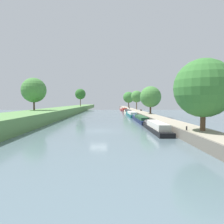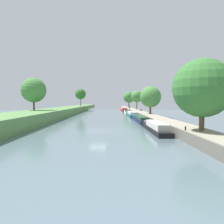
% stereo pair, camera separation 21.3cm
% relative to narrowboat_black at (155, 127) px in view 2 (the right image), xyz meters
% --- Properties ---
extents(ground_plane, '(160.00, 160.00, 0.00)m').
position_rel_narrowboat_black_xyz_m(ground_plane, '(-8.37, 0.23, -0.58)').
color(ground_plane, slate).
extents(left_grassy_bank, '(8.82, 260.00, 2.23)m').
position_rel_narrowboat_black_xyz_m(left_grassy_bank, '(-22.69, 0.23, 0.54)').
color(left_grassy_bank, '#5B894C').
rests_on(left_grassy_bank, ground_plane).
extents(right_towpath, '(3.46, 260.00, 1.10)m').
position_rel_narrowboat_black_xyz_m(right_towpath, '(3.27, 0.23, -0.02)').
color(right_towpath, '#9E937F').
rests_on(right_towpath, ground_plane).
extents(stone_quay, '(0.25, 260.00, 1.15)m').
position_rel_narrowboat_black_xyz_m(stone_quay, '(1.42, 0.23, 0.00)').
color(stone_quay, '#6B665B').
rests_on(stone_quay, ground_plane).
extents(narrowboat_black, '(1.86, 12.65, 2.01)m').
position_rel_narrowboat_black_xyz_m(narrowboat_black, '(0.00, 0.00, 0.00)').
color(narrowboat_black, black).
rests_on(narrowboat_black, ground_plane).
extents(narrowboat_navy, '(1.84, 15.63, 1.80)m').
position_rel_narrowboat_black_xyz_m(narrowboat_navy, '(-0.02, 14.92, -0.04)').
color(narrowboat_navy, '#141E42').
rests_on(narrowboat_navy, ground_plane).
extents(narrowboat_teal, '(2.10, 16.03, 2.05)m').
position_rel_narrowboat_black_xyz_m(narrowboat_teal, '(-0.12, 32.02, 0.01)').
color(narrowboat_teal, '#195B60').
rests_on(narrowboat_teal, ground_plane).
extents(narrowboat_cream, '(1.93, 14.60, 2.00)m').
position_rel_narrowboat_black_xyz_m(narrowboat_cream, '(0.14, 47.81, -0.02)').
color(narrowboat_cream, beige).
rests_on(narrowboat_cream, ground_plane).
extents(narrowboat_maroon, '(1.98, 12.70, 2.11)m').
position_rel_narrowboat_black_xyz_m(narrowboat_maroon, '(0.03, 62.29, 0.03)').
color(narrowboat_maroon, maroon).
rests_on(narrowboat_maroon, ground_plane).
extents(narrowboat_red, '(2.18, 13.50, 2.07)m').
position_rel_narrowboat_black_xyz_m(narrowboat_red, '(0.03, 76.58, -0.07)').
color(narrowboat_red, maroon).
rests_on(narrowboat_red, ground_plane).
extents(tree_rightbank_near, '(6.39, 6.39, 7.86)m').
position_rel_narrowboat_black_xyz_m(tree_rightbank_near, '(3.46, -7.68, 5.19)').
color(tree_rightbank_near, brown).
rests_on(tree_rightbank_near, right_towpath).
extents(tree_rightbank_midnear, '(5.63, 5.63, 7.34)m').
position_rel_narrowboat_black_xyz_m(tree_rightbank_midnear, '(4.31, 25.35, 5.05)').
color(tree_rightbank_midnear, '#4C3828').
rests_on(tree_rightbank_midnear, right_towpath).
extents(tree_rightbank_midfar, '(4.84, 4.84, 7.78)m').
position_rel_narrowboat_black_xyz_m(tree_rightbank_midfar, '(4.56, 55.26, 5.87)').
color(tree_rightbank_midfar, brown).
rests_on(tree_rightbank_midfar, right_towpath).
extents(tree_rightbank_far, '(6.14, 6.14, 8.76)m').
position_rel_narrowboat_black_xyz_m(tree_rightbank_far, '(4.03, 84.39, 6.21)').
color(tree_rightbank_far, '#4C3828').
rests_on(tree_rightbank_far, right_towpath).
extents(tree_leftbank_downstream, '(4.80, 4.80, 7.98)m').
position_rel_narrowboat_black_xyz_m(tree_leftbank_downstream, '(-19.83, 64.27, 7.22)').
color(tree_leftbank_downstream, brown).
rests_on(tree_leftbank_downstream, left_grassy_bank).
extents(tree_leftbank_upstream, '(5.94, 5.94, 7.83)m').
position_rel_narrowboat_black_xyz_m(tree_leftbank_upstream, '(-24.99, 20.32, 6.51)').
color(tree_leftbank_upstream, '#4C3828').
rests_on(tree_leftbank_upstream, left_grassy_bank).
extents(person_walking, '(0.34, 0.34, 1.66)m').
position_rel_narrowboat_black_xyz_m(person_walking, '(2.34, 62.87, 1.40)').
color(person_walking, '#282D42').
rests_on(person_walking, right_towpath).
extents(mooring_bollard_near, '(0.16, 0.16, 0.45)m').
position_rel_narrowboat_black_xyz_m(mooring_bollard_near, '(1.84, -7.28, 0.75)').
color(mooring_bollard_near, black).
rests_on(mooring_bollard_near, right_towpath).
extents(mooring_bollard_far, '(0.16, 0.16, 0.45)m').
position_rel_narrowboat_black_xyz_m(mooring_bollard_far, '(1.84, 82.66, 0.75)').
color(mooring_bollard_far, black).
rests_on(mooring_bollard_far, right_towpath).
extents(park_bench, '(0.44, 1.50, 0.47)m').
position_rel_narrowboat_black_xyz_m(park_bench, '(4.55, 43.33, 0.87)').
color(park_bench, '#333338').
rests_on(park_bench, right_towpath).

